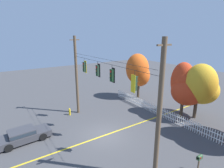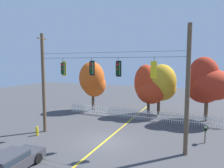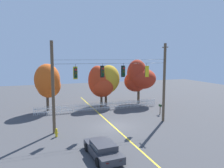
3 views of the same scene
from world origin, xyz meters
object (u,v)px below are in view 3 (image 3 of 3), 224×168
(traffic_signal_northbound_secondary, at_px, (103,72))
(autumn_oak_far_east, at_px, (107,81))
(traffic_signal_westbound_side, at_px, (76,73))
(autumn_maple_mid, at_px, (100,83))
(parked_car, at_px, (103,149))
(autumn_maple_near_fence, at_px, (48,82))
(traffic_signal_southbound_primary, at_px, (123,71))
(traffic_signal_northbound_primary, at_px, (147,71))
(fire_hydrant, at_px, (56,133))
(autumn_maple_far_west, at_px, (139,78))
(roadside_mailbox, at_px, (160,106))

(traffic_signal_northbound_secondary, relative_size, autumn_oak_far_east, 0.23)
(traffic_signal_westbound_side, bearing_deg, autumn_maple_mid, 61.49)
(traffic_signal_northbound_secondary, relative_size, parked_car, 0.32)
(autumn_maple_near_fence, bearing_deg, traffic_signal_northbound_secondary, -61.93)
(traffic_signal_westbound_side, bearing_deg, autumn_maple_near_fence, 103.33)
(traffic_signal_northbound_secondary, distance_m, autumn_oak_far_east, 11.30)
(traffic_signal_northbound_secondary, height_order, autumn_oak_far_east, traffic_signal_northbound_secondary)
(traffic_signal_southbound_primary, height_order, traffic_signal_northbound_primary, same)
(traffic_signal_westbound_side, xyz_separation_m, traffic_signal_northbound_secondary, (2.79, -0.00, 0.07))
(autumn_maple_mid, xyz_separation_m, fire_hydrant, (-7.36, -10.79, -3.15))
(traffic_signal_northbound_secondary, bearing_deg, traffic_signal_southbound_primary, 0.00)
(autumn_maple_far_west, distance_m, parked_car, 19.74)
(autumn_maple_mid, bearing_deg, roadside_mailbox, -47.91)
(traffic_signal_westbound_side, height_order, traffic_signal_northbound_secondary, same)
(traffic_signal_southbound_primary, height_order, fire_hydrant, traffic_signal_southbound_primary)
(fire_hydrant, height_order, roadside_mailbox, roadside_mailbox)
(traffic_signal_northbound_primary, xyz_separation_m, fire_hydrant, (-9.96, -1.11, -5.48))
(autumn_oak_far_east, bearing_deg, fire_hydrant, -127.14)
(traffic_signal_northbound_primary, bearing_deg, autumn_oak_far_east, 96.75)
(autumn_oak_far_east, height_order, parked_car, autumn_oak_far_east)
(autumn_maple_mid, height_order, fire_hydrant, autumn_maple_mid)
(fire_hydrant, bearing_deg, traffic_signal_northbound_secondary, 12.99)
(autumn_oak_far_east, xyz_separation_m, parked_car, (-5.79, -16.87, -3.12))
(autumn_maple_far_west, xyz_separation_m, parked_car, (-10.87, -16.09, -3.52))
(traffic_signal_westbound_side, relative_size, traffic_signal_southbound_primary, 1.04)
(autumn_maple_near_fence, height_order, autumn_maple_mid, autumn_maple_near_fence)
(traffic_signal_northbound_primary, bearing_deg, autumn_maple_far_west, 68.21)
(traffic_signal_northbound_primary, xyz_separation_m, autumn_maple_mid, (-2.60, 9.68, -2.33))
(autumn_maple_far_west, distance_m, fire_hydrant, 17.89)
(traffic_signal_southbound_primary, height_order, autumn_maple_near_fence, traffic_signal_southbound_primary)
(traffic_signal_northbound_primary, relative_size, autumn_maple_far_west, 0.22)
(traffic_signal_northbound_secondary, bearing_deg, traffic_signal_northbound_primary, -0.22)
(autumn_maple_near_fence, distance_m, fire_hydrant, 11.13)
(traffic_signal_southbound_primary, distance_m, autumn_maple_near_fence, 12.07)
(autumn_oak_far_east, distance_m, roadside_mailbox, 9.41)
(autumn_maple_near_fence, bearing_deg, autumn_maple_mid, 2.00)
(autumn_maple_near_fence, xyz_separation_m, autumn_maple_far_west, (13.93, 0.21, 0.10))
(traffic_signal_westbound_side, xyz_separation_m, autumn_maple_near_fence, (-2.23, 9.40, -1.86))
(parked_car, bearing_deg, traffic_signal_northbound_primary, 42.59)
(autumn_maple_mid, relative_size, autumn_oak_far_east, 0.99)
(traffic_signal_southbound_primary, bearing_deg, roadside_mailbox, 23.56)
(autumn_oak_far_east, xyz_separation_m, autumn_maple_far_west, (5.08, -0.78, 0.40))
(autumn_maple_near_fence, height_order, autumn_oak_far_east, autumn_maple_near_fence)
(autumn_maple_near_fence, bearing_deg, parked_car, -79.12)
(autumn_oak_far_east, distance_m, autumn_maple_far_west, 5.16)
(traffic_signal_northbound_primary, relative_size, autumn_oak_far_east, 0.24)
(traffic_signal_southbound_primary, xyz_separation_m, autumn_oak_far_east, (1.52, 10.39, -2.21))
(traffic_signal_northbound_secondary, xyz_separation_m, autumn_maple_mid, (2.46, 9.66, -2.40))
(autumn_maple_near_fence, relative_size, autumn_oak_far_east, 1.05)
(traffic_signal_northbound_secondary, distance_m, parked_car, 8.63)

